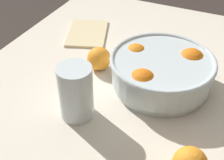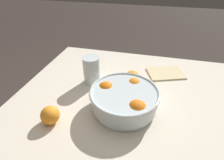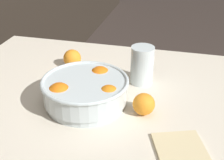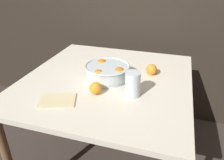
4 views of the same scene
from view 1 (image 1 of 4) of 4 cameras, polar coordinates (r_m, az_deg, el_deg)
dining_table at (r=0.93m, az=8.99°, el=-5.07°), size 1.02×1.07×0.75m
fruit_bowl at (r=0.84m, az=8.93°, el=1.68°), size 0.28×0.28×0.10m
juice_glass at (r=0.74m, az=-6.57°, el=-2.57°), size 0.08×0.08×0.14m
orange_loose_front at (r=0.91m, az=-2.50°, el=3.81°), size 0.07×0.07×0.07m
napkin at (r=1.10m, az=-4.54°, el=8.54°), size 0.22×0.19×0.01m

